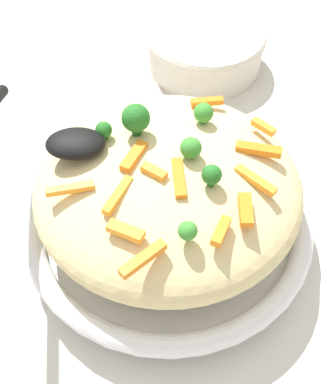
{
  "coord_description": "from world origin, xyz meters",
  "views": [
    {
      "loc": [
        -0.01,
        -0.31,
        0.46
      ],
      "look_at": [
        0.0,
        0.0,
        0.08
      ],
      "focal_mm": 45.91,
      "sensor_mm": 36.0,
      "label": 1
    }
  ],
  "objects": [
    {
      "name": "carrot_piece_12",
      "position": [
        0.04,
        0.08,
        0.13
      ],
      "size": [
        0.03,
        0.01,
        0.01
      ],
      "primitive_type": "cube",
      "rotation": [
        0.0,
        0.0,
        0.1
      ],
      "color": "orange",
      "rests_on": "pasta_mound"
    },
    {
      "name": "carrot_piece_11",
      "position": [
        0.09,
        0.04,
        0.13
      ],
      "size": [
        0.02,
        0.02,
        0.01
      ],
      "primitive_type": "cube",
      "rotation": [
        0.0,
        0.0,
        2.35
      ],
      "color": "orange",
      "rests_on": "pasta_mound"
    },
    {
      "name": "broccoli_floret_4",
      "position": [
        0.01,
        -0.09,
        0.13
      ],
      "size": [
        0.02,
        0.02,
        0.02
      ],
      "color": "#377928",
      "rests_on": "pasta_mound"
    },
    {
      "name": "carrot_piece_4",
      "position": [
        0.08,
        -0.03,
        0.13
      ],
      "size": [
        0.04,
        0.04,
        0.01
      ],
      "primitive_type": "cube",
      "rotation": [
        0.0,
        0.0,
        5.49
      ],
      "color": "orange",
      "rests_on": "pasta_mound"
    },
    {
      "name": "serving_spoon",
      "position": [
        -0.12,
        0.01,
        0.15
      ],
      "size": [
        0.12,
        0.17,
        0.08
      ],
      "color": "black",
      "rests_on": "pasta_mound"
    },
    {
      "name": "ground_plane",
      "position": [
        0.0,
        0.0,
        0.0
      ],
      "size": [
        2.4,
        2.4,
        0.0
      ],
      "primitive_type": "plane",
      "color": "beige"
    },
    {
      "name": "broccoli_floret_2",
      "position": [
        0.04,
        0.05,
        0.14
      ],
      "size": [
        0.02,
        0.02,
        0.02
      ],
      "color": "#377928",
      "rests_on": "pasta_mound"
    },
    {
      "name": "carrot_piece_7",
      "position": [
        0.06,
        -0.06,
        0.13
      ],
      "size": [
        0.01,
        0.03,
        0.01
      ],
      "primitive_type": "cube",
      "rotation": [
        0.0,
        0.0,
        1.52
      ],
      "color": "orange",
      "rests_on": "pasta_mound"
    },
    {
      "name": "broccoli_floret_5",
      "position": [
        0.04,
        -0.03,
        0.14
      ],
      "size": [
        0.02,
        0.02,
        0.02
      ],
      "color": "#205B1C",
      "rests_on": "pasta_mound"
    },
    {
      "name": "carrot_piece_9",
      "position": [
        -0.09,
        -0.03,
        0.13
      ],
      "size": [
        0.04,
        0.01,
        0.01
      ],
      "primitive_type": "cube",
      "rotation": [
        0.0,
        0.0,
        0.18
      ],
      "color": "orange",
      "rests_on": "pasta_mound"
    },
    {
      "name": "carrot_piece_6",
      "position": [
        -0.02,
        -0.11,
        0.13
      ],
      "size": [
        0.04,
        0.03,
        0.01
      ],
      "primitive_type": "cube",
      "rotation": [
        0.0,
        0.0,
        0.7
      ],
      "color": "orange",
      "rests_on": "pasta_mound"
    },
    {
      "name": "companion_bowl",
      "position": [
        0.06,
        0.31,
        0.03
      ],
      "size": [
        0.17,
        0.17,
        0.06
      ],
      "color": "beige",
      "rests_on": "ground_plane"
    },
    {
      "name": "carrot_piece_1",
      "position": [
        -0.03,
        0.0,
        0.13
      ],
      "size": [
        0.03,
        0.04,
        0.01
      ],
      "primitive_type": "cube",
      "rotation": [
        0.0,
        0.0,
        1.1
      ],
      "color": "orange",
      "rests_on": "pasta_mound"
    },
    {
      "name": "broccoli_floret_1",
      "position": [
        -0.06,
        0.03,
        0.13
      ],
      "size": [
        0.02,
        0.02,
        0.02
      ],
      "color": "#205B1C",
      "rests_on": "pasta_mound"
    },
    {
      "name": "carrot_piece_10",
      "position": [
        0.04,
        -0.08,
        0.13
      ],
      "size": [
        0.02,
        0.03,
        0.01
      ],
      "primitive_type": "cube",
      "rotation": [
        0.0,
        0.0,
        1.13
      ],
      "color": "orange",
      "rests_on": "pasta_mound"
    },
    {
      "name": "carrot_piece_3",
      "position": [
        -0.01,
        -0.02,
        0.13
      ],
      "size": [
        0.02,
        0.02,
        0.01
      ],
      "primitive_type": "cube",
      "rotation": [
        0.0,
        0.0,
        5.67
      ],
      "color": "orange",
      "rests_on": "pasta_mound"
    },
    {
      "name": "serving_bowl",
      "position": [
        0.0,
        0.0,
        0.03
      ],
      "size": [
        0.31,
        0.31,
        0.05
      ],
      "color": "silver",
      "rests_on": "ground_plane"
    },
    {
      "name": "carrot_piece_0",
      "position": [
        -0.04,
        -0.04,
        0.13
      ],
      "size": [
        0.03,
        0.04,
        0.01
      ],
      "primitive_type": "cube",
      "rotation": [
        0.0,
        0.0,
        1.1
      ],
      "color": "orange",
      "rests_on": "pasta_mound"
    },
    {
      "name": "pasta_mound",
      "position": [
        0.0,
        0.0,
        0.09
      ],
      "size": [
        0.26,
        0.26,
        0.09
      ],
      "primitive_type": "ellipsoid",
      "color": "#DBC689",
      "rests_on": "serving_bowl"
    },
    {
      "name": "carrot_piece_5",
      "position": [
        0.01,
        -0.03,
        0.13
      ],
      "size": [
        0.01,
        0.04,
        0.01
      ],
      "primitive_type": "cube",
      "rotation": [
        0.0,
        0.0,
        1.62
      ],
      "color": "orange",
      "rests_on": "pasta_mound"
    },
    {
      "name": "broccoli_floret_3",
      "position": [
        -0.03,
        0.03,
        0.15
      ],
      "size": [
        0.03,
        0.03,
        0.03
      ],
      "color": "#205B1C",
      "rests_on": "pasta_mound"
    },
    {
      "name": "carrot_piece_2",
      "position": [
        0.09,
        0.01,
        0.13
      ],
      "size": [
        0.04,
        0.02,
        0.01
      ],
      "primitive_type": "cube",
      "rotation": [
        0.0,
        0.0,
        2.9
      ],
      "color": "orange",
      "rests_on": "pasta_mound"
    },
    {
      "name": "carrot_piece_8",
      "position": [
        -0.04,
        -0.08,
        0.13
      ],
      "size": [
        0.03,
        0.02,
        0.01
      ],
      "primitive_type": "cube",
      "rotation": [
        0.0,
        0.0,
        5.83
      ],
      "color": "orange",
      "rests_on": "pasta_mound"
    },
    {
      "name": "broccoli_floret_0",
      "position": [
        0.02,
        0.0,
        0.14
      ],
      "size": [
        0.02,
        0.02,
        0.02
      ],
      "color": "#377928",
      "rests_on": "pasta_mound"
    }
  ]
}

